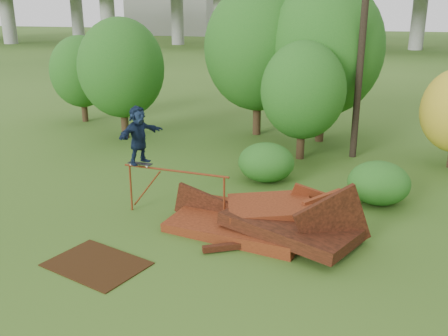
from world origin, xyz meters
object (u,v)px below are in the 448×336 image
(flat_plate, at_px, (97,264))
(utility_pole, at_px, (363,25))
(scrap_pile, at_px, (264,222))
(skater, at_px, (138,135))

(flat_plate, height_order, utility_pole, utility_pole)
(scrap_pile, xyz_separation_m, flat_plate, (-3.62, -2.89, -0.34))
(skater, xyz_separation_m, utility_pole, (6.02, 7.89, 2.92))
(flat_plate, bearing_deg, scrap_pile, 38.61)
(flat_plate, bearing_deg, skater, 95.60)
(skater, xyz_separation_m, flat_plate, (0.33, -3.37, -2.44))
(scrap_pile, bearing_deg, flat_plate, -141.39)
(flat_plate, relative_size, utility_pole, 0.22)
(flat_plate, distance_m, utility_pole, 13.70)
(skater, height_order, flat_plate, skater)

